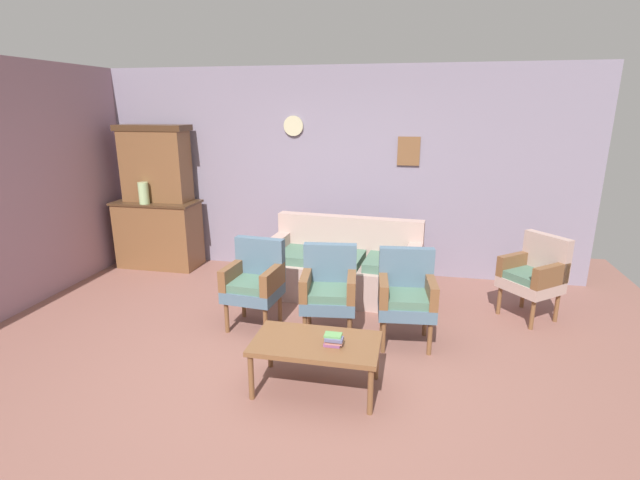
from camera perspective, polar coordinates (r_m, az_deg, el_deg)
ground_plane at (r=4.26m, az=-4.01°, el=-15.09°), size 7.68×7.68×0.00m
wall_back_with_decor at (r=6.28m, az=2.31°, el=8.25°), size 6.40×0.09×2.70m
side_cabinet at (r=6.96m, az=-19.01°, el=0.72°), size 1.16×0.55×0.93m
cabinet_upper_hutch at (r=6.85m, az=-19.42°, el=8.85°), size 0.99×0.38×1.03m
vase_on_cabinet at (r=6.73m, az=-20.70°, el=5.37°), size 0.13×0.13×0.29m
floral_couch at (r=5.63m, az=2.89°, el=-3.44°), size 1.86×0.94×0.90m
armchair_row_middle at (r=4.81m, az=-7.96°, el=-4.83°), size 0.56×0.54×0.90m
armchair_near_couch_end at (r=4.56m, az=1.10°, el=-5.85°), size 0.57×0.55×0.90m
armchair_near_cabinet at (r=4.51m, az=10.48°, el=-6.39°), size 0.57×0.54×0.90m
wingback_chair_by_fireplace at (r=5.44m, az=24.68°, el=-3.70°), size 0.71×0.71×0.90m
coffee_table at (r=3.78m, az=-0.50°, el=-12.84°), size 1.00×0.56×0.42m
book_stack_on_table at (r=3.67m, az=1.65°, el=-12.11°), size 0.15×0.11×0.09m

